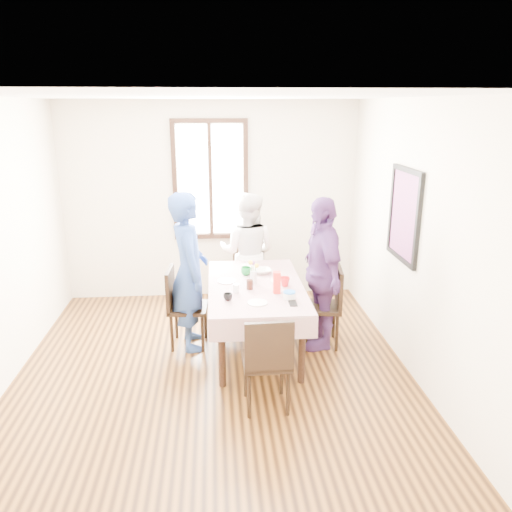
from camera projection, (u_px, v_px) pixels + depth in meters
name	position (u px, v px, depth m)	size (l,w,h in m)	color
ground	(214.00, 373.00, 5.09)	(4.50, 4.50, 0.00)	black
back_wall	(211.00, 202.00, 6.84)	(4.00, 4.00, 0.00)	#F2E2C7
right_wall	(416.00, 241.00, 4.86)	(4.50, 4.50, 0.00)	#F2E2C7
window_frame	(210.00, 180.00, 6.73)	(1.02, 0.06, 1.62)	black
window_pane	(210.00, 180.00, 6.74)	(0.90, 0.02, 1.50)	white
art_poster	(405.00, 215.00, 5.08)	(0.04, 0.76, 0.96)	red
dining_table	(256.00, 317.00, 5.51)	(0.89, 1.63, 0.75)	black
tablecloth	(256.00, 285.00, 5.40)	(1.01, 1.75, 0.01)	#510815
chair_left	(188.00, 307.00, 5.57)	(0.42, 0.42, 0.91)	black
chair_right	(321.00, 307.00, 5.59)	(0.42, 0.42, 0.91)	black
chair_far	(248.00, 277.00, 6.55)	(0.42, 0.42, 0.91)	black
chair_near	(266.00, 360.00, 4.42)	(0.42, 0.42, 0.91)	black
person_left	(189.00, 271.00, 5.45)	(0.64, 0.42, 1.76)	navy
person_far	(248.00, 253.00, 6.44)	(0.76, 0.60, 1.57)	white
person_right	(321.00, 273.00, 5.48)	(1.00, 0.42, 1.71)	#512D66
mug_black	(228.00, 297.00, 4.95)	(0.09, 0.09, 0.07)	black
mug_flag	(285.00, 282.00, 5.34)	(0.11, 0.11, 0.10)	red
mug_green	(246.00, 271.00, 5.68)	(0.12, 0.12, 0.09)	#0C7226
serving_bowl	(262.00, 271.00, 5.75)	(0.21, 0.21, 0.05)	white
juice_carton	(277.00, 282.00, 5.12)	(0.07, 0.07, 0.23)	red
butter_tub	(289.00, 296.00, 4.99)	(0.13, 0.13, 0.06)	white
jam_jar	(250.00, 285.00, 5.25)	(0.07, 0.07, 0.10)	black
drinking_glass	(236.00, 288.00, 5.15)	(0.06, 0.06, 0.09)	silver
smartphone	(293.00, 303.00, 4.87)	(0.08, 0.15, 0.01)	black
flower_vase	(254.00, 277.00, 5.42)	(0.07, 0.07, 0.14)	silver
plate_left	(227.00, 281.00, 5.48)	(0.20, 0.20, 0.01)	white
plate_right	(279.00, 281.00, 5.49)	(0.20, 0.20, 0.01)	white
plate_far	(250.00, 266.00, 6.01)	(0.20, 0.20, 0.01)	white
plate_near	(257.00, 303.00, 4.88)	(0.20, 0.20, 0.01)	white
butter_lid	(289.00, 292.00, 4.98)	(0.12, 0.12, 0.01)	blue
flower_bunch	(254.00, 267.00, 5.39)	(0.09, 0.09, 0.10)	yellow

